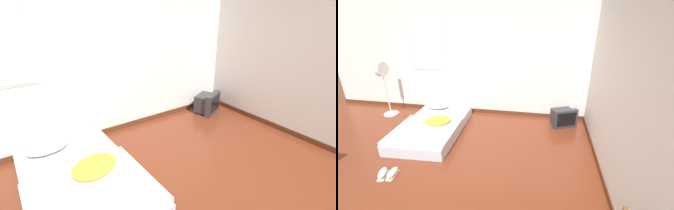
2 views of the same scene
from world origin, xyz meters
TOP-DOWN VIEW (x-y plane):
  - wall_back at (-0.02, 2.53)m, footprint 7.58×0.08m
  - mattress_bed at (-0.62, 1.36)m, footprint 1.24×1.98m
  - crt_tv at (2.08, 2.14)m, footprint 0.59×0.53m

SIDE VIEW (x-z plane):
  - mattress_bed at x=-0.62m, z-range -0.04..0.31m
  - crt_tv at x=2.08m, z-range -0.01..0.41m
  - wall_back at x=-0.02m, z-range -0.01..2.59m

